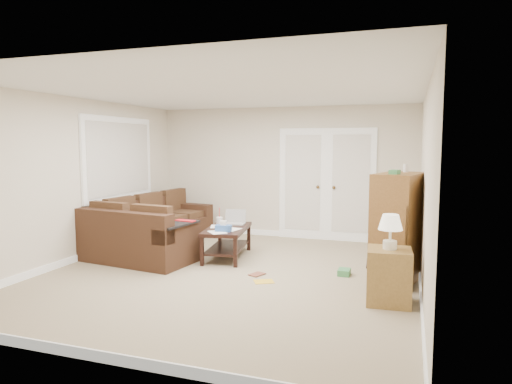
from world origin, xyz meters
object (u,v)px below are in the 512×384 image
(tv_armoire, at_px, (398,227))
(sectional_sofa, at_px, (150,232))
(side_cabinet, at_px, (389,271))
(coffee_table, at_px, (227,241))

(tv_armoire, bearing_deg, sectional_sofa, -171.05)
(tv_armoire, relative_size, side_cabinet, 1.50)
(coffee_table, xyz_separation_m, side_cabinet, (2.53, -1.37, 0.10))
(tv_armoire, bearing_deg, side_cabinet, -78.65)
(sectional_sofa, bearing_deg, side_cabinet, -11.39)
(sectional_sofa, bearing_deg, tv_armoire, 1.58)
(sectional_sofa, height_order, tv_armoire, tv_armoire)
(sectional_sofa, height_order, side_cabinet, side_cabinet)
(coffee_table, distance_m, side_cabinet, 2.88)
(tv_armoire, height_order, side_cabinet, tv_armoire)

